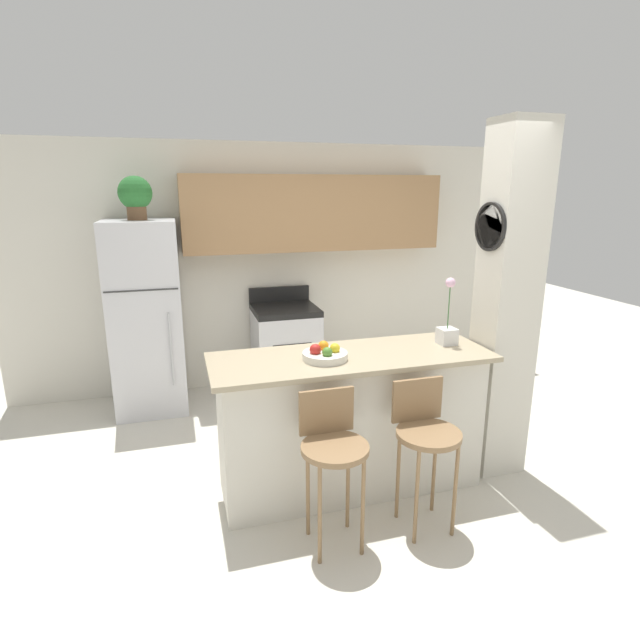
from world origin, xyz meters
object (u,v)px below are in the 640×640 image
(bar_stool_right, at_px, (425,433))
(refrigerator, at_px, (147,318))
(bar_stool_left, at_px, (333,447))
(orchid_vase, at_px, (447,327))
(fruit_bowl, at_px, (325,354))
(stove_range, at_px, (286,348))
(potted_plant_on_fridge, at_px, (135,195))

(bar_stool_right, bearing_deg, refrigerator, 125.97)
(bar_stool_left, bearing_deg, refrigerator, 115.19)
(bar_stool_left, distance_m, orchid_vase, 1.28)
(refrigerator, bearing_deg, orchid_vase, -39.73)
(fruit_bowl, bearing_deg, orchid_vase, 4.77)
(stove_range, distance_m, bar_stool_left, 2.42)
(stove_range, distance_m, bar_stool_right, 2.43)
(bar_stool_left, bearing_deg, potted_plant_on_fridge, 115.19)
(fruit_bowl, bearing_deg, refrigerator, 122.78)
(stove_range, xyz_separation_m, potted_plant_on_fridge, (-1.35, -0.05, 1.57))
(stove_range, relative_size, potted_plant_on_fridge, 2.77)
(fruit_bowl, bearing_deg, bar_stool_right, -43.84)
(refrigerator, height_order, potted_plant_on_fridge, potted_plant_on_fridge)
(stove_range, distance_m, fruit_bowl, 2.01)
(bar_stool_right, xyz_separation_m, fruit_bowl, (-0.50, 0.48, 0.40))
(refrigerator, relative_size, bar_stool_left, 1.93)
(refrigerator, bearing_deg, stove_range, 2.09)
(stove_range, bearing_deg, bar_stool_right, -81.64)
(orchid_vase, bearing_deg, bar_stool_right, -128.31)
(stove_range, xyz_separation_m, bar_stool_left, (-0.25, -2.40, 0.17))
(stove_range, bearing_deg, bar_stool_left, -95.90)
(stove_range, height_order, fruit_bowl, fruit_bowl)
(potted_plant_on_fridge, bearing_deg, refrigerator, -64.08)
(stove_range, relative_size, bar_stool_right, 1.14)
(stove_range, height_order, bar_stool_left, stove_range)
(refrigerator, bearing_deg, fruit_bowl, -57.22)
(bar_stool_left, bearing_deg, orchid_vase, 28.31)
(bar_stool_right, relative_size, orchid_vase, 1.93)
(bar_stool_right, distance_m, orchid_vase, 0.87)
(bar_stool_right, bearing_deg, stove_range, 98.36)
(refrigerator, height_order, fruit_bowl, refrigerator)
(potted_plant_on_fridge, bearing_deg, orchid_vase, -39.74)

